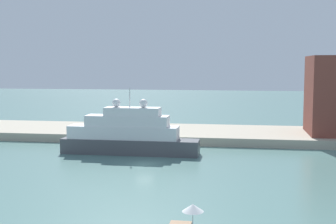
{
  "coord_description": "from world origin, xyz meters",
  "views": [
    {
      "loc": [
        13.6,
        -63.41,
        14.14
      ],
      "look_at": [
        2.41,
        6.0,
        7.01
      ],
      "focal_mm": 49.12,
      "sensor_mm": 36.0,
      "label": 1
    }
  ],
  "objects_px": {
    "large_yacht": "(128,135)",
    "parked_car": "(107,129)",
    "mooring_bollard": "(171,134)",
    "person_figure": "(134,128)"
  },
  "relations": [
    {
      "from": "large_yacht",
      "to": "mooring_bollard",
      "type": "relative_size",
      "value": 36.63
    },
    {
      "from": "large_yacht",
      "to": "parked_car",
      "type": "distance_m",
      "value": 14.82
    },
    {
      "from": "large_yacht",
      "to": "mooring_bollard",
      "type": "bearing_deg",
      "value": 60.11
    },
    {
      "from": "parked_car",
      "to": "mooring_bollard",
      "type": "height_order",
      "value": "parked_car"
    },
    {
      "from": "person_figure",
      "to": "mooring_bollard",
      "type": "bearing_deg",
      "value": -25.64
    },
    {
      "from": "parked_car",
      "to": "mooring_bollard",
      "type": "bearing_deg",
      "value": -13.64
    },
    {
      "from": "parked_car",
      "to": "person_figure",
      "type": "height_order",
      "value": "person_figure"
    },
    {
      "from": "large_yacht",
      "to": "parked_car",
      "type": "relative_size",
      "value": 5.69
    },
    {
      "from": "large_yacht",
      "to": "person_figure",
      "type": "bearing_deg",
      "value": 99.46
    },
    {
      "from": "large_yacht",
      "to": "person_figure",
      "type": "distance_m",
      "value": 13.67
    }
  ]
}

